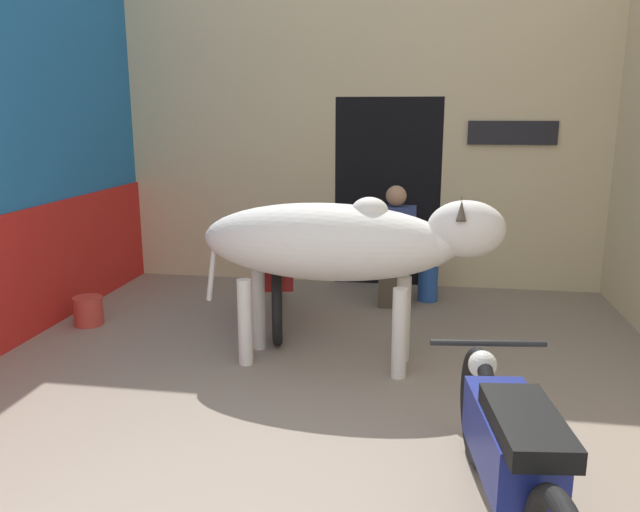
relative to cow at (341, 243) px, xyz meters
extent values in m
cube|color=red|center=(-2.69, -0.07, -0.39)|extent=(0.03, 4.81, 1.10)
cube|color=beige|center=(-0.10, 2.43, 2.04)|extent=(5.20, 0.18, 1.87)
cube|color=beige|center=(-1.54, 2.43, 0.08)|extent=(2.34, 0.18, 2.05)
cube|color=beige|center=(1.64, 2.43, 0.08)|extent=(1.72, 0.18, 2.05)
cube|color=black|center=(0.21, 2.79, 0.08)|extent=(1.15, 0.90, 2.05)
cube|color=black|center=(1.48, 2.32, 0.73)|extent=(0.90, 0.03, 0.24)
ellipsoid|color=silver|center=(-0.12, 0.01, 0.01)|extent=(1.91, 0.70, 0.58)
ellipsoid|color=silver|center=(0.20, -0.01, 0.24)|extent=(0.29, 0.26, 0.21)
cylinder|color=silver|center=(0.74, -0.04, 0.05)|extent=(0.39, 0.29, 0.38)
ellipsoid|color=silver|center=(0.89, -0.05, 0.14)|extent=(0.56, 0.37, 0.40)
cylinder|color=silver|center=(-1.02, 0.05, -0.20)|extent=(0.13, 0.05, 0.60)
cylinder|color=silver|center=(0.47, 0.14, -0.61)|extent=(0.11, 0.11, 0.67)
cylinder|color=silver|center=(0.45, -0.19, -0.61)|extent=(0.11, 0.11, 0.67)
cylinder|color=silver|center=(-0.70, 0.20, -0.61)|extent=(0.11, 0.11, 0.67)
cylinder|color=silver|center=(-0.72, -0.13, -0.61)|extent=(0.11, 0.11, 0.67)
cone|color=#473D33|center=(0.86, 0.10, 0.29)|extent=(0.08, 0.13, 0.17)
cone|color=#473D33|center=(0.84, -0.19, 0.29)|extent=(0.08, 0.13, 0.17)
torus|color=black|center=(0.91, -1.27, -0.62)|extent=(0.16, 0.66, 0.66)
cube|color=navy|center=(0.99, -1.91, -0.44)|extent=(0.36, 0.74, 0.28)
cube|color=black|center=(1.01, -2.11, -0.26)|extent=(0.33, 0.60, 0.09)
cylinder|color=black|center=(0.93, -1.41, -0.19)|extent=(0.58, 0.10, 0.03)
sphere|color=silver|center=(0.92, -1.32, -0.35)|extent=(0.15, 0.15, 0.15)
torus|color=black|center=(-0.57, 0.32, -0.61)|extent=(0.22, 0.67, 0.67)
torus|color=black|center=(-0.84, 1.51, -0.61)|extent=(0.22, 0.67, 0.67)
cube|color=maroon|center=(-0.70, 0.92, -0.43)|extent=(0.42, 0.71, 0.28)
cube|color=black|center=(-0.66, 0.74, -0.25)|extent=(0.37, 0.58, 0.09)
cylinder|color=black|center=(-0.81, 1.38, -0.18)|extent=(0.57, 0.16, 0.03)
sphere|color=silver|center=(-0.82, 1.46, -0.34)|extent=(0.15, 0.15, 0.15)
cube|color=brown|center=(0.33, 1.49, -0.72)|extent=(0.28, 0.14, 0.44)
cube|color=brown|center=(0.33, 1.58, -0.46)|extent=(0.28, 0.32, 0.11)
cube|color=navy|center=(0.33, 1.65, -0.21)|extent=(0.40, 0.20, 0.50)
sphere|color=tan|center=(0.33, 1.65, 0.14)|extent=(0.20, 0.20, 0.20)
cylinder|color=#2856B2|center=(0.67, 1.77, -0.74)|extent=(0.20, 0.20, 0.40)
cylinder|color=#2856B2|center=(0.67, 1.77, -0.52)|extent=(0.29, 0.29, 0.04)
cylinder|color=#C63D33|center=(-2.38, 0.52, -0.81)|extent=(0.26, 0.26, 0.26)
camera|label=1|loc=(0.56, -4.47, 0.95)|focal=35.00mm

